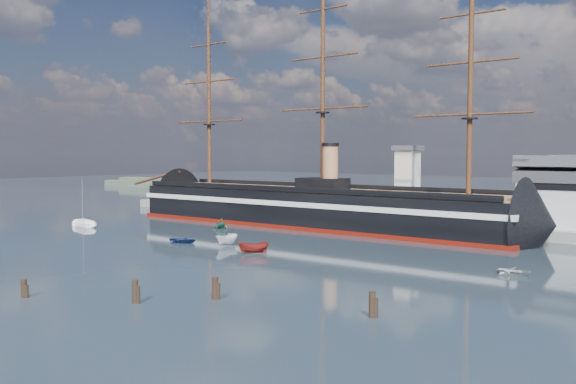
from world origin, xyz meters
The scene contains 15 objects.
ground centered at (0.00, 40.00, 0.00)m, with size 600.00×600.00×0.00m, color #19232C.
quay centered at (10.00, 76.00, 0.00)m, with size 180.00×18.00×2.00m, color slate.
quay_tower centered at (3.00, 73.00, 9.75)m, with size 5.00×5.00×15.00m.
shoreline centered at (-139.23, 135.00, 1.45)m, with size 120.00×10.00×4.00m.
warship centered at (-13.34, 60.00, 4.04)m, with size 113.03×17.93×53.94m.
sailboat centered at (-48.92, 28.90, 0.67)m, with size 6.80×3.07×10.50m.
motorboat_a centered at (-6.02, 28.51, 0.00)m, with size 5.97×2.19×2.39m, color white.
motorboat_b centered at (-14.17, 26.06, 0.00)m, with size 3.10×1.24×1.45m, color navy.
motorboat_c centered at (3.22, 25.05, 0.00)m, with size 5.69×2.09×2.27m, color maroon.
motorboat_d centered at (-24.48, 45.10, 0.00)m, with size 6.24×2.70×2.29m, color #216144.
motorboat_e centered at (40.33, 33.95, 0.00)m, with size 2.60×1.04×1.21m, color silver.
piling_near_mid centered at (4.47, -12.53, 0.00)m, with size 0.64×0.64×2.68m, color black.
piling_near_right centered at (20.99, -0.01, 0.00)m, with size 0.64×0.64×3.11m, color black.
piling_far_right centered at (37.75, 4.36, 0.00)m, with size 0.64×0.64×3.18m, color black.
piling_extra centered at (15.87, -6.51, 0.00)m, with size 0.64×0.64×3.16m, color black.
Camera 1 is at (69.90, -46.70, 15.63)m, focal length 40.00 mm.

